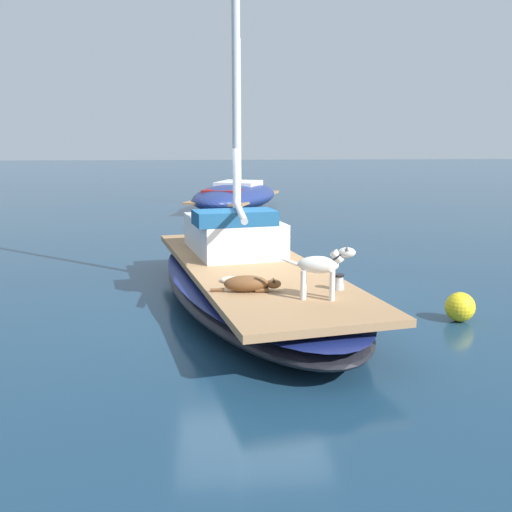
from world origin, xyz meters
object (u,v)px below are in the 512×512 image
mooring_buoy (460,307)px  dog_brown (249,284)px  sailboat_main (251,284)px  dog_white (322,267)px  moored_boat_far_astern (235,195)px  deck_winch (338,282)px  coiled_rope (232,280)px

mooring_buoy → dog_brown: bearing=-170.7°
sailboat_main → dog_brown: size_ratio=7.98×
dog_white → dog_brown: bearing=154.3°
dog_white → moored_boat_far_astern: size_ratio=0.15×
deck_winch → mooring_buoy: (1.95, 0.50, -0.54)m
coiled_rope → sailboat_main: bearing=72.1°
dog_white → mooring_buoy: 2.61m
sailboat_main → dog_white: (0.75, -2.10, 0.75)m
sailboat_main → dog_white: bearing=-70.3°
sailboat_main → coiled_rope: coiled_rope is taller
dog_brown → mooring_buoy: (3.17, 0.52, -0.55)m
mooring_buoy → sailboat_main: bearing=159.3°
sailboat_main → mooring_buoy: sailboat_main is taller
moored_boat_far_astern → deck_winch: bearing=-87.0°
sailboat_main → dog_brown: bearing=-95.1°
sailboat_main → moored_boat_far_astern: moored_boat_far_astern is taller
dog_brown → coiled_rope: size_ratio=2.94×
deck_winch → moored_boat_far_astern: (-0.76, 14.57, -0.24)m
dog_brown → deck_winch: (1.22, 0.02, -0.01)m
dog_brown → sailboat_main: bearing=84.9°
mooring_buoy → deck_winch: bearing=-165.8°
sailboat_main → moored_boat_far_astern: size_ratio=1.19×
coiled_rope → mooring_buoy: (3.37, -0.06, -0.46)m
dog_brown → moored_boat_far_astern: bearing=88.2°
dog_brown → mooring_buoy: dog_brown is taller
sailboat_main → moored_boat_far_astern: (0.32, 12.93, 0.18)m
coiled_rope → deck_winch: bearing=-21.2°
sailboat_main → coiled_rope: bearing=-107.9°
sailboat_main → moored_boat_far_astern: 12.94m
sailboat_main → dog_white: 2.35m
deck_winch → coiled_rope: bearing=158.8°
moored_boat_far_astern → mooring_buoy: size_ratio=14.55×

